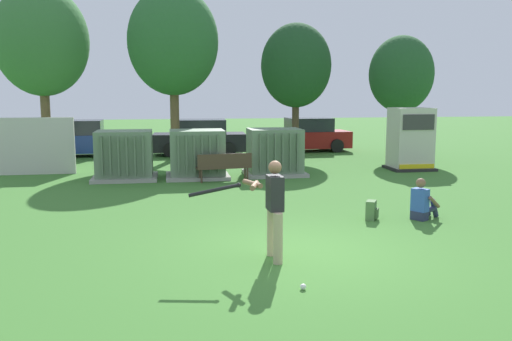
% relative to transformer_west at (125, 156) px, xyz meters
% --- Properties ---
extents(ground_plane, '(96.00, 96.00, 0.00)m').
position_rel_transformer_west_xyz_m(ground_plane, '(3.73, -8.87, -0.79)').
color(ground_plane, '#3D752D').
extents(fence_panel, '(4.80, 0.12, 2.00)m').
position_rel_transformer_west_xyz_m(fence_panel, '(-4.24, 1.63, 0.21)').
color(fence_panel, beige).
rests_on(fence_panel, ground).
extents(transformer_west, '(2.10, 1.70, 1.62)m').
position_rel_transformer_west_xyz_m(transformer_west, '(0.00, 0.00, 0.00)').
color(transformer_west, '#9E9B93').
rests_on(transformer_west, ground).
extents(transformer_mid_west, '(2.10, 1.70, 1.62)m').
position_rel_transformer_west_xyz_m(transformer_mid_west, '(2.39, -0.04, 0.00)').
color(transformer_mid_west, '#9E9B93').
rests_on(transformer_mid_west, ground).
extents(transformer_mid_east, '(2.10, 1.70, 1.62)m').
position_rel_transformer_west_xyz_m(transformer_mid_east, '(5.09, 0.14, 0.00)').
color(transformer_mid_east, '#9E9B93').
rests_on(transformer_mid_east, ground).
extents(generator_enclosure, '(1.60, 1.40, 2.30)m').
position_rel_transformer_west_xyz_m(generator_enclosure, '(10.34, 0.63, 0.35)').
color(generator_enclosure, '#262626').
rests_on(generator_enclosure, ground).
extents(park_bench, '(1.84, 0.66, 0.92)m').
position_rel_transformer_west_xyz_m(park_bench, '(3.21, -0.94, -0.25)').
color(park_bench, '#4C3828').
rests_on(park_bench, ground).
extents(batter, '(1.61, 0.72, 1.74)m').
position_rel_transformer_west_xyz_m(batter, '(3.17, -9.22, 0.19)').
color(batter, tan).
rests_on(batter, ground).
extents(sports_ball, '(0.09, 0.09, 0.09)m').
position_rel_transformer_west_xyz_m(sports_ball, '(3.37, -10.70, -0.74)').
color(sports_ball, white).
rests_on(sports_ball, ground).
extents(seated_spectator, '(0.78, 0.68, 0.96)m').
position_rel_transformer_west_xyz_m(seated_spectator, '(7.15, -6.83, -0.41)').
color(seated_spectator, '#282D4C').
rests_on(seated_spectator, ground).
extents(backpack, '(0.36, 0.38, 0.44)m').
position_rel_transformer_west_xyz_m(backpack, '(5.98, -6.70, -0.57)').
color(backpack, '#4C723F').
rests_on(backpack, ground).
extents(tree_left, '(3.73, 3.73, 7.14)m').
position_rel_transformer_west_xyz_m(tree_left, '(-3.52, 5.21, 4.11)').
color(tree_left, brown).
rests_on(tree_left, ground).
extents(tree_center_left, '(3.77, 3.77, 7.20)m').
position_rel_transformer_west_xyz_m(tree_center_left, '(1.73, 5.06, 4.15)').
color(tree_center_left, brown).
rests_on(tree_center_left, ground).
extents(tree_center_right, '(3.04, 3.04, 5.81)m').
position_rel_transformer_west_xyz_m(tree_center_right, '(6.97, 4.94, 3.20)').
color(tree_center_right, '#4C3828').
rests_on(tree_center_right, ground).
extents(tree_right, '(2.77, 2.77, 5.29)m').
position_rel_transformer_west_xyz_m(tree_right, '(11.46, 4.17, 2.84)').
color(tree_right, brown).
rests_on(tree_right, ground).
extents(parked_car_leftmost, '(4.23, 1.98, 1.62)m').
position_rel_transformer_west_xyz_m(parked_car_leftmost, '(-2.67, 7.00, -0.04)').
color(parked_car_leftmost, navy).
rests_on(parked_car_leftmost, ground).
extents(parked_car_left_of_center, '(4.27, 2.07, 1.62)m').
position_rel_transformer_west_xyz_m(parked_car_left_of_center, '(2.90, 6.72, -0.04)').
color(parked_car_left_of_center, black).
rests_on(parked_car_left_of_center, ground).
extents(parked_car_right_of_center, '(4.26, 2.04, 1.62)m').
position_rel_transformer_west_xyz_m(parked_car_right_of_center, '(8.10, 7.31, -0.04)').
color(parked_car_right_of_center, maroon).
rests_on(parked_car_right_of_center, ground).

